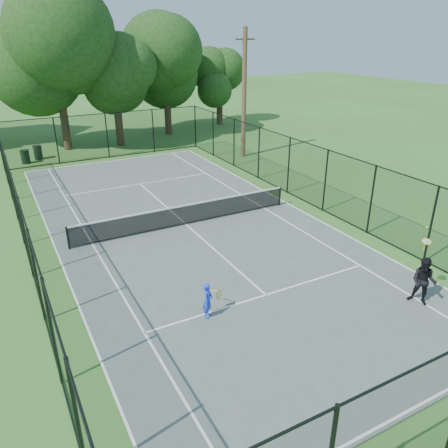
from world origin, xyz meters
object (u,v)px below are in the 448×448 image
trash_bin_left (25,157)px  player_black (424,281)px  trash_bin_right (38,152)px  player_blue (208,300)px  tennis_net (186,214)px  utility_pole (244,94)px

trash_bin_left → player_black: 24.95m
trash_bin_right → trash_bin_left: bearing=-140.9°
player_blue → player_black: player_black is taller
player_black → trash_bin_left: bearing=111.5°
trash_bin_left → player_blue: player_blue is taller
trash_bin_right → player_blue: (2.13, -21.38, 0.16)m
trash_bin_left → player_blue: bearing=-81.8°
trash_bin_right → tennis_net: bearing=-73.8°
utility_pole → tennis_net: bearing=-132.5°
tennis_net → player_black: (4.00, -9.07, 0.27)m
player_blue → trash_bin_left: bearing=98.2°
utility_pole → player_blue: utility_pole is taller
tennis_net → player_blue: (-2.17, -6.55, 0.06)m
trash_bin_left → trash_bin_right: bearing=39.1°
utility_pole → player_black: size_ratio=3.39×
tennis_net → player_blue: bearing=-108.3°
trash_bin_right → utility_pole: utility_pole is taller
tennis_net → player_blue: player_blue is taller
tennis_net → trash_bin_left: size_ratio=11.34×
tennis_net → trash_bin_left: tennis_net is taller
trash_bin_right → player_black: size_ratio=0.39×
tennis_net → utility_pole: 12.71m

